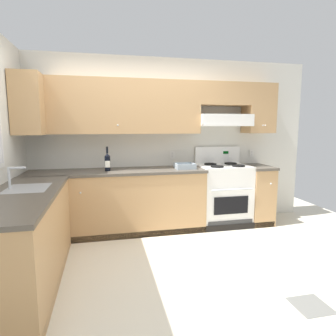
% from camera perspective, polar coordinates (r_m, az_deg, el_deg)
% --- Properties ---
extents(ground_plane, '(7.04, 7.04, 0.00)m').
position_cam_1_polar(ground_plane, '(3.28, -2.81, -19.57)').
color(ground_plane, beige).
extents(floor_accent_tile, '(0.30, 0.30, 0.01)m').
position_cam_1_polar(floor_accent_tile, '(3.01, 26.28, -23.10)').
color(floor_accent_tile, slate).
rests_on(floor_accent_tile, ground_plane).
extents(wall_back, '(4.68, 0.57, 2.55)m').
position_cam_1_polar(wall_back, '(4.47, -1.28, 7.62)').
color(wall_back, silver).
rests_on(wall_back, ground_plane).
extents(counter_back_run, '(3.60, 0.65, 0.91)m').
position_cam_1_polar(counter_back_run, '(4.26, -6.01, -6.43)').
color(counter_back_run, tan).
rests_on(counter_back_run, ground_plane).
extents(counter_left_run, '(0.63, 1.91, 1.13)m').
position_cam_1_polar(counter_left_run, '(3.15, -26.38, -12.50)').
color(counter_left_run, tan).
rests_on(counter_left_run, ground_plane).
extents(stove, '(0.76, 0.62, 1.20)m').
position_cam_1_polar(stove, '(4.61, 10.82, -5.08)').
color(stove, white).
rests_on(stove, ground_plane).
extents(wine_bottle, '(0.08, 0.08, 0.34)m').
position_cam_1_polar(wine_bottle, '(4.10, -11.84, 1.25)').
color(wine_bottle, black).
rests_on(wine_bottle, counter_back_run).
extents(bowl, '(0.28, 0.26, 0.08)m').
position_cam_1_polar(bowl, '(4.26, 3.33, 0.25)').
color(bowl, '#9EADB7').
rests_on(bowl, counter_back_run).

